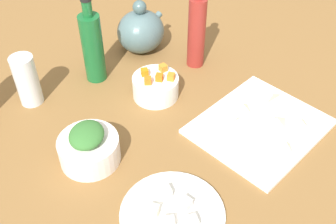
% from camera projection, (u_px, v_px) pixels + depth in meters
% --- Properties ---
extents(tabletop, '(1.90, 1.90, 0.03)m').
position_uv_depth(tabletop, '(168.00, 131.00, 1.02)').
color(tabletop, brown).
rests_on(tabletop, ground).
extents(cutting_board, '(0.31, 0.27, 0.01)m').
position_uv_depth(cutting_board, '(259.00, 126.00, 1.00)').
color(cutting_board, white).
rests_on(cutting_board, tabletop).
extents(plate_tofu, '(0.21, 0.21, 0.01)m').
position_uv_depth(plate_tofu, '(172.00, 215.00, 0.82)').
color(plate_tofu, white).
rests_on(plate_tofu, tabletop).
extents(bowl_greens, '(0.14, 0.14, 0.06)m').
position_uv_depth(bowl_greens, '(89.00, 150.00, 0.91)').
color(bowl_greens, white).
rests_on(bowl_greens, tabletop).
extents(bowl_carrots, '(0.12, 0.12, 0.06)m').
position_uv_depth(bowl_carrots, '(156.00, 87.00, 1.08)').
color(bowl_carrots, white).
rests_on(bowl_carrots, tabletop).
extents(teapot, '(0.16, 0.14, 0.16)m').
position_uv_depth(teapot, '(141.00, 31.00, 1.22)').
color(teapot, slate).
rests_on(teapot, tabletop).
extents(bottle_1, '(0.06, 0.06, 0.25)m').
position_uv_depth(bottle_1, '(93.00, 46.00, 1.09)').
color(bottle_1, '#18622D').
rests_on(bottle_1, tabletop).
extents(bottle_2, '(0.05, 0.05, 0.25)m').
position_uv_depth(bottle_2, '(197.00, 32.00, 1.14)').
color(bottle_2, maroon).
rests_on(bottle_2, tabletop).
extents(drinking_glass_0, '(0.06, 0.06, 0.14)m').
position_uv_depth(drinking_glass_0, '(27.00, 80.00, 1.04)').
color(drinking_glass_0, white).
rests_on(drinking_glass_0, tabletop).
extents(carrot_cube_0, '(0.02, 0.02, 0.02)m').
position_uv_depth(carrot_cube_0, '(159.00, 77.00, 1.05)').
color(carrot_cube_0, orange).
rests_on(carrot_cube_0, bowl_carrots).
extents(carrot_cube_1, '(0.02, 0.02, 0.02)m').
position_uv_depth(carrot_cube_1, '(163.00, 68.00, 1.08)').
color(carrot_cube_1, orange).
rests_on(carrot_cube_1, bowl_carrots).
extents(carrot_cube_2, '(0.03, 0.03, 0.02)m').
position_uv_depth(carrot_cube_2, '(148.00, 81.00, 1.04)').
color(carrot_cube_2, orange).
rests_on(carrot_cube_2, bowl_carrots).
extents(carrot_cube_3, '(0.03, 0.03, 0.02)m').
position_uv_depth(carrot_cube_3, '(145.00, 72.00, 1.06)').
color(carrot_cube_3, orange).
rests_on(carrot_cube_3, bowl_carrots).
extents(carrot_cube_4, '(0.02, 0.02, 0.02)m').
position_uv_depth(carrot_cube_4, '(171.00, 77.00, 1.05)').
color(carrot_cube_4, orange).
rests_on(carrot_cube_4, bowl_carrots).
extents(chopped_greens_mound, '(0.12, 0.12, 0.03)m').
position_uv_depth(chopped_greens_mound, '(87.00, 135.00, 0.88)').
color(chopped_greens_mound, '#367131').
rests_on(chopped_greens_mound, bowl_greens).
extents(tofu_cube_0, '(0.03, 0.03, 0.02)m').
position_uv_depth(tofu_cube_0, '(169.00, 223.00, 0.78)').
color(tofu_cube_0, '#F8E0CC').
rests_on(tofu_cube_0, plate_tofu).
extents(tofu_cube_1, '(0.03, 0.03, 0.02)m').
position_uv_depth(tofu_cube_1, '(166.00, 192.00, 0.84)').
color(tofu_cube_1, white).
rests_on(tofu_cube_1, plate_tofu).
extents(tofu_cube_2, '(0.02, 0.02, 0.02)m').
position_uv_depth(tofu_cube_2, '(185.00, 204.00, 0.81)').
color(tofu_cube_2, white).
rests_on(tofu_cube_2, plate_tofu).
extents(tofu_cube_3, '(0.03, 0.03, 0.02)m').
position_uv_depth(tofu_cube_3, '(153.00, 211.00, 0.80)').
color(tofu_cube_3, white).
rests_on(tofu_cube_3, plate_tofu).
extents(tofu_cube_4, '(0.03, 0.03, 0.02)m').
position_uv_depth(tofu_cube_4, '(192.00, 222.00, 0.78)').
color(tofu_cube_4, white).
rests_on(tofu_cube_4, plate_tofu).
extents(dumpling_0, '(0.06, 0.06, 0.03)m').
position_uv_depth(dumpling_0, '(240.00, 121.00, 0.99)').
color(dumpling_0, beige).
rests_on(dumpling_0, cutting_board).
extents(dumpling_1, '(0.06, 0.06, 0.02)m').
position_uv_depth(dumpling_1, '(276.00, 121.00, 1.00)').
color(dumpling_1, beige).
rests_on(dumpling_1, cutting_board).
extents(dumpling_2, '(0.07, 0.08, 0.03)m').
position_uv_depth(dumpling_2, '(280.00, 98.00, 1.05)').
color(dumpling_2, beige).
rests_on(dumpling_2, cutting_board).
extents(dumpling_3, '(0.04, 0.04, 0.03)m').
position_uv_depth(dumpling_3, '(284.00, 145.00, 0.93)').
color(dumpling_3, beige).
rests_on(dumpling_3, cutting_board).
extents(dumpling_4, '(0.06, 0.06, 0.03)m').
position_uv_depth(dumpling_4, '(300.00, 124.00, 0.98)').
color(dumpling_4, beige).
rests_on(dumpling_4, cutting_board).
extents(dumpling_5, '(0.05, 0.05, 0.02)m').
position_uv_depth(dumpling_5, '(242.00, 106.00, 1.04)').
color(dumpling_5, beige).
rests_on(dumpling_5, cutting_board).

